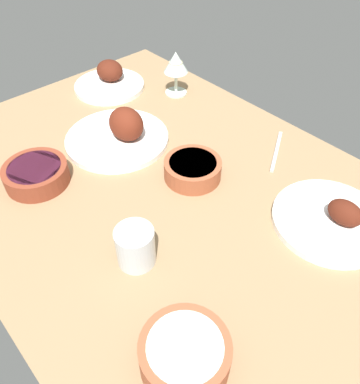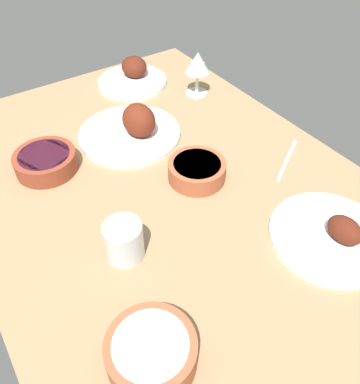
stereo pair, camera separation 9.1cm
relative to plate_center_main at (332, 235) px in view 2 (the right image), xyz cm
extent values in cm
cube|color=#937551|center=(-28.55, -19.67, -3.40)|extent=(140.00, 90.00, 4.00)
cylinder|color=white|center=(-0.36, -0.22, -0.60)|extent=(25.50, 25.50, 1.60)
ellipsoid|color=#511E11|center=(1.64, 0.97, 2.69)|extent=(7.79, 5.48, 5.41)
cylinder|color=white|center=(-56.97, -17.56, -0.60)|extent=(28.47, 28.47, 1.60)
ellipsoid|color=#602314|center=(-54.93, -15.38, 4.37)|extent=(10.38, 8.63, 9.05)
cylinder|color=white|center=(-82.83, -2.28, -0.60)|extent=(22.87, 22.87, 1.60)
ellipsoid|color=#511E11|center=(-85.19, 0.02, 3.25)|extent=(9.27, 8.28, 6.63)
cylinder|color=#A35133|center=(-32.14, -12.20, 1.00)|extent=(14.29, 14.29, 4.80)
cylinder|color=brown|center=(-32.14, -12.20, 2.90)|extent=(11.72, 11.72, 1.00)
cylinder|color=#A35133|center=(0.84, -45.13, 1.79)|extent=(14.93, 14.93, 6.38)
cylinder|color=white|center=(0.84, -45.13, 4.48)|extent=(12.25, 12.25, 1.00)
cylinder|color=brown|center=(-56.38, -41.90, 1.03)|extent=(15.59, 15.59, 4.86)
cylinder|color=#4C192D|center=(-56.38, -41.90, 2.96)|extent=(12.78, 12.78, 1.00)
cylinder|color=silver|center=(-65.60, 12.01, -1.15)|extent=(7.00, 7.00, 0.50)
cylinder|color=silver|center=(-65.60, 12.01, 2.60)|extent=(1.00, 1.00, 7.00)
cone|color=silver|center=(-65.60, 12.01, 9.35)|extent=(7.60, 7.60, 6.50)
cylinder|color=beige|center=(-65.60, 12.01, 7.90)|extent=(4.18, 4.18, 2.80)
cylinder|color=silver|center=(-21.22, -38.17, 2.91)|extent=(7.87, 7.87, 8.62)
cube|color=silver|center=(-24.16, 11.44, -1.00)|extent=(9.51, 15.52, 0.80)
camera|label=1|loc=(20.21, -63.67, 64.20)|focal=36.51mm
camera|label=2|loc=(25.84, -56.48, 64.20)|focal=36.51mm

